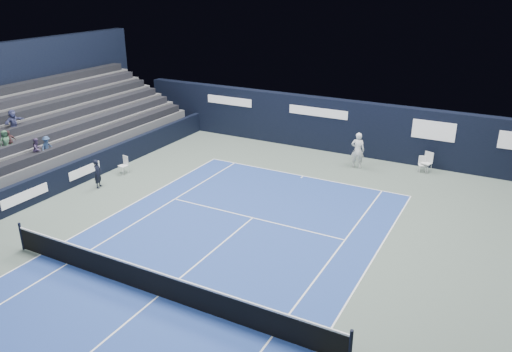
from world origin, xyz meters
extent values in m
plane|color=#4F5E55|center=(0.00, 2.00, 0.00)|extent=(48.00, 48.00, 0.00)
cube|color=navy|center=(0.00, 0.00, 0.00)|extent=(10.97, 23.77, 0.01)
cube|color=white|center=(5.29, 15.37, 0.40)|extent=(0.49, 0.48, 0.04)
cube|color=white|center=(5.23, 15.52, 0.63)|extent=(0.36, 0.17, 0.45)
cylinder|color=white|center=(5.38, 15.57, 0.20)|extent=(0.02, 0.02, 0.40)
cylinder|color=white|center=(5.08, 15.44, 0.20)|extent=(0.02, 0.02, 0.40)
cylinder|color=white|center=(5.50, 15.29, 0.20)|extent=(0.02, 0.02, 0.40)
cylinder|color=white|center=(5.20, 15.16, 0.20)|extent=(0.02, 0.02, 0.40)
cube|color=white|center=(5.22, 15.54, 0.70)|extent=(0.31, 0.18, 0.29)
cube|color=silver|center=(5.46, 15.43, 0.50)|extent=(0.60, 0.58, 0.05)
cube|color=silver|center=(5.53, 15.64, 0.80)|extent=(0.47, 0.18, 0.57)
cylinder|color=silver|center=(5.72, 15.55, 0.25)|extent=(0.03, 0.03, 0.50)
cylinder|color=silver|center=(5.32, 15.68, 0.25)|extent=(0.03, 0.03, 0.50)
cylinder|color=silver|center=(5.60, 15.18, 0.25)|extent=(0.03, 0.03, 0.50)
cylinder|color=silver|center=(5.21, 15.31, 0.25)|extent=(0.03, 0.03, 0.50)
cube|color=white|center=(-8.45, 7.77, 0.43)|extent=(0.49, 0.48, 0.04)
cube|color=white|center=(-8.41, 7.96, 0.69)|extent=(0.41, 0.12, 0.49)
cylinder|color=white|center=(-8.24, 7.90, 0.22)|extent=(0.02, 0.02, 0.43)
cylinder|color=white|center=(-8.59, 7.98, 0.22)|extent=(0.02, 0.02, 0.43)
cylinder|color=white|center=(-8.31, 7.57, 0.22)|extent=(0.02, 0.02, 0.43)
cylinder|color=white|center=(-8.66, 7.65, 0.22)|extent=(0.02, 0.02, 0.43)
imported|color=black|center=(-8.25, 5.82, 0.72)|extent=(0.51, 0.61, 1.43)
cube|color=white|center=(0.00, 11.88, 0.01)|extent=(10.97, 0.06, 0.00)
cube|color=white|center=(5.49, 0.00, 0.01)|extent=(0.06, 23.77, 0.00)
cube|color=white|center=(-5.49, 0.00, 0.01)|extent=(0.06, 23.77, 0.00)
cube|color=white|center=(4.12, 0.00, 0.01)|extent=(0.06, 23.77, 0.00)
cube|color=white|center=(-4.12, 0.00, 0.01)|extent=(0.06, 23.77, 0.00)
cube|color=white|center=(0.00, 6.40, 0.01)|extent=(8.23, 0.06, 0.00)
cube|color=white|center=(0.00, 0.00, 0.01)|extent=(0.06, 12.80, 0.00)
cube|color=white|center=(0.00, 11.73, 0.01)|extent=(0.06, 0.30, 0.00)
cylinder|color=black|center=(6.40, 0.00, 0.55)|extent=(0.10, 0.10, 1.10)
cylinder|color=black|center=(-6.40, 0.00, 0.55)|extent=(0.10, 0.10, 1.10)
cube|color=black|center=(0.00, 0.00, 0.46)|extent=(12.80, 0.03, 0.86)
cube|color=white|center=(0.00, 0.00, 0.91)|extent=(12.80, 0.05, 0.06)
cube|color=black|center=(0.00, 16.50, 1.55)|extent=(26.00, 0.60, 3.10)
cube|color=silver|center=(-7.00, 16.18, 2.30)|extent=(3.20, 0.02, 0.50)
cube|color=silver|center=(-1.00, 16.18, 2.30)|extent=(3.60, 0.02, 0.50)
cube|color=silver|center=(5.50, 16.18, 2.10)|extent=(2.20, 0.02, 1.00)
cube|color=black|center=(-9.50, 6.00, 0.60)|extent=(0.30, 22.00, 1.20)
cube|color=silver|center=(-9.33, 2.50, 0.60)|extent=(0.02, 2.40, 0.45)
cube|color=silver|center=(-9.33, 6.00, 0.60)|extent=(0.02, 2.00, 0.45)
cube|color=#434346|center=(-10.10, 7.00, 0.82)|extent=(0.90, 16.00, 1.65)
cube|color=#505052|center=(-11.00, 7.00, 1.05)|extent=(0.90, 16.00, 2.10)
cube|color=#464648|center=(-11.90, 7.00, 1.27)|extent=(0.90, 16.00, 2.55)
cube|color=#4B4A4D|center=(-12.80, 7.00, 1.50)|extent=(0.90, 16.00, 3.00)
cube|color=#474749|center=(-13.70, 7.00, 1.73)|extent=(0.90, 16.00, 3.45)
cube|color=#4E4E51|center=(-14.60, 7.00, 1.95)|extent=(0.90, 16.00, 3.90)
cube|color=black|center=(-10.10, 7.00, 1.85)|extent=(0.63, 15.20, 0.40)
cube|color=black|center=(-11.00, 7.00, 2.30)|extent=(0.63, 15.20, 0.40)
cube|color=black|center=(-11.90, 7.00, 2.75)|extent=(0.63, 15.20, 0.40)
cube|color=black|center=(-12.80, 7.00, 3.20)|extent=(0.63, 15.20, 0.40)
cube|color=black|center=(-13.70, 7.00, 3.65)|extent=(0.63, 15.20, 0.40)
cube|color=black|center=(-14.60, 7.00, 4.10)|extent=(0.63, 15.20, 0.40)
cube|color=black|center=(-15.35, 7.00, 3.20)|extent=(0.60, 18.00, 6.40)
imported|color=#3C2E4D|center=(-10.10, 4.11, 2.18)|extent=(0.52, 0.60, 1.06)
imported|color=navy|center=(-10.10, 4.64, 2.15)|extent=(0.45, 0.69, 1.00)
imported|color=#4D2E30|center=(-11.00, 3.40, 2.61)|extent=(0.40, 0.65, 1.03)
imported|color=#33553D|center=(-11.00, 3.21, 2.64)|extent=(0.45, 0.59, 1.09)
imported|color=navy|center=(-11.90, 4.41, 3.16)|extent=(0.46, 1.16, 1.22)
imported|color=silver|center=(2.03, 14.43, 0.98)|extent=(0.78, 0.58, 1.96)
cylinder|color=black|center=(1.88, 14.13, 1.05)|extent=(0.03, 0.29, 0.13)
torus|color=black|center=(1.88, 13.88, 1.15)|extent=(0.30, 0.13, 0.29)
camera|label=1|loc=(9.16, -10.41, 9.58)|focal=35.00mm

